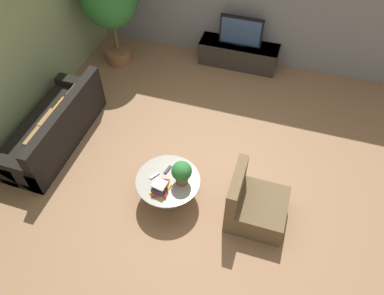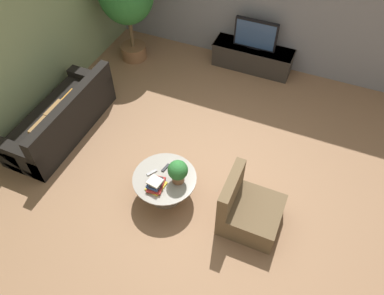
{
  "view_description": "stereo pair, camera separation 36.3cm",
  "coord_description": "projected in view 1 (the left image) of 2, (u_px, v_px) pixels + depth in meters",
  "views": [
    {
      "loc": [
        0.92,
        -3.47,
        4.77
      ],
      "look_at": [
        -0.18,
        0.01,
        0.55
      ],
      "focal_mm": 35.0,
      "sensor_mm": 36.0,
      "label": 1
    },
    {
      "loc": [
        1.26,
        -3.34,
        4.77
      ],
      "look_at": [
        -0.18,
        0.01,
        0.55
      ],
      "focal_mm": 35.0,
      "sensor_mm": 36.0,
      "label": 2
    }
  ],
  "objects": [
    {
      "name": "ground_plane",
      "position": [
        202.0,
        173.0,
        5.95
      ],
      "size": [
        24.0,
        24.0,
        0.0
      ],
      "primitive_type": "plane",
      "color": "#8C6647"
    },
    {
      "name": "couch_by_wall",
      "position": [
        55.0,
        128.0,
        6.19
      ],
      "size": [
        0.84,
        2.15,
        0.84
      ],
      "rotation": [
        0.0,
        0.0,
        -1.57
      ],
      "color": "black",
      "rests_on": "ground"
    },
    {
      "name": "media_console",
      "position": [
        238.0,
        54.0,
        7.61
      ],
      "size": [
        1.6,
        0.5,
        0.49
      ],
      "color": "#2D2823",
      "rests_on": "ground"
    },
    {
      "name": "book_stack",
      "position": [
        160.0,
        187.0,
        5.17
      ],
      "size": [
        0.25,
        0.33,
        0.15
      ],
      "color": "gold",
      "rests_on": "coffee_table"
    },
    {
      "name": "television",
      "position": [
        241.0,
        31.0,
        7.22
      ],
      "size": [
        0.84,
        0.13,
        0.58
      ],
      "color": "black",
      "rests_on": "media_console"
    },
    {
      "name": "remote_black",
      "position": [
        168.0,
        170.0,
        5.43
      ],
      "size": [
        0.07,
        0.16,
        0.02
      ],
      "primitive_type": "cube",
      "rotation": [
        0.0,
        0.0,
        -0.21
      ],
      "color": "black",
      "rests_on": "coffee_table"
    },
    {
      "name": "armchair_wicker",
      "position": [
        254.0,
        206.0,
        5.24
      ],
      "size": [
        0.8,
        0.76,
        0.86
      ],
      "rotation": [
        0.0,
        0.0,
        1.57
      ],
      "color": "brown",
      "rests_on": "ground"
    },
    {
      "name": "potted_plant_tabletop",
      "position": [
        182.0,
        172.0,
        5.15
      ],
      "size": [
        0.29,
        0.29,
        0.38
      ],
      "color": "brown",
      "rests_on": "coffee_table"
    },
    {
      "name": "remote_silver",
      "position": [
        155.0,
        176.0,
        5.36
      ],
      "size": [
        0.12,
        0.16,
        0.02
      ],
      "primitive_type": "cube",
      "rotation": [
        0.0,
        0.0,
        -0.55
      ],
      "color": "gray",
      "rests_on": "coffee_table"
    },
    {
      "name": "coffee_table",
      "position": [
        168.0,
        185.0,
        5.43
      ],
      "size": [
        0.92,
        0.92,
        0.44
      ],
      "color": "#756656",
      "rests_on": "ground"
    }
  ]
}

